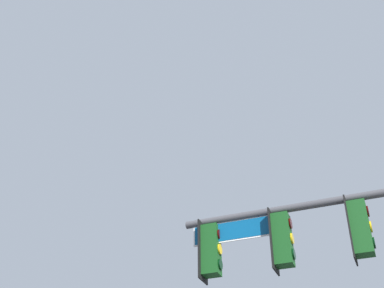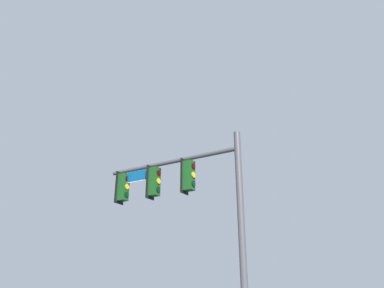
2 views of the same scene
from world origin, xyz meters
name	(u,v)px [view 1 (image 1 of 2)]	position (x,y,z in m)	size (l,w,h in m)	color
signal_pole_near	(352,262)	(-5.92, -6.87, 4.98)	(5.69, 0.93, 6.89)	#47474C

